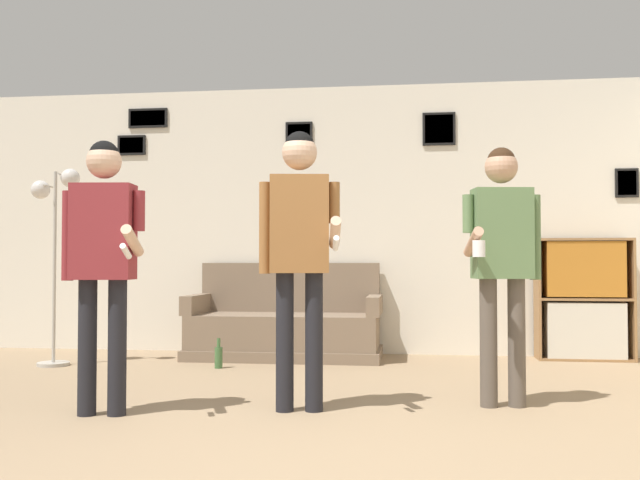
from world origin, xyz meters
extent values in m
plane|color=#937A5B|center=(0.00, 0.00, 0.00)|extent=(20.00, 20.00, 0.00)
cube|color=silver|center=(0.00, 4.19, 1.35)|extent=(8.52, 0.06, 2.70)
cube|color=black|center=(-2.21, 4.15, 2.43)|extent=(0.42, 0.02, 0.20)
cube|color=#B2B2BC|center=(-2.21, 4.14, 2.43)|extent=(0.38, 0.01, 0.16)
cube|color=black|center=(-2.39, 4.15, 2.15)|extent=(0.30, 0.02, 0.21)
cube|color=gray|center=(-2.39, 4.14, 2.15)|extent=(0.26, 0.01, 0.17)
cube|color=black|center=(0.81, 4.15, 2.24)|extent=(0.32, 0.02, 0.33)
cube|color=gray|center=(0.81, 4.14, 2.24)|extent=(0.28, 0.01, 0.28)
cube|color=black|center=(-0.60, 4.15, 2.18)|extent=(0.28, 0.02, 0.34)
cube|color=beige|center=(-0.60, 4.14, 2.18)|extent=(0.23, 0.01, 0.30)
cube|color=black|center=(2.59, 4.15, 1.68)|extent=(0.22, 0.02, 0.28)
cube|color=#B2B2BC|center=(2.59, 4.14, 1.68)|extent=(0.17, 0.01, 0.24)
cube|color=#7A6651|center=(-0.67, 3.72, 0.05)|extent=(1.84, 0.80, 0.10)
cube|color=#7A6651|center=(-0.67, 3.72, 0.26)|extent=(1.78, 0.74, 0.32)
cube|color=#7A6651|center=(-0.67, 4.05, 0.66)|extent=(1.78, 0.14, 0.49)
cube|color=#7A6651|center=(-1.53, 3.72, 0.51)|extent=(0.12, 0.74, 0.18)
cube|color=#7A6651|center=(0.19, 3.72, 0.51)|extent=(0.12, 0.74, 0.18)
cube|color=olive|center=(1.71, 3.97, 0.57)|extent=(0.02, 0.30, 1.14)
cube|color=olive|center=(2.56, 3.97, 0.57)|extent=(0.02, 0.30, 1.14)
cube|color=olive|center=(2.13, 4.12, 0.57)|extent=(0.87, 0.01, 1.14)
cube|color=olive|center=(2.13, 3.97, 0.01)|extent=(0.82, 0.30, 0.02)
cube|color=olive|center=(2.13, 3.97, 1.13)|extent=(0.82, 0.30, 0.02)
cube|color=olive|center=(2.13, 3.97, 0.57)|extent=(0.82, 0.30, 0.02)
cube|color=beige|center=(2.13, 3.96, 0.28)|extent=(0.71, 0.26, 0.52)
cube|color=#B77023|center=(2.13, 3.96, 0.85)|extent=(0.71, 0.26, 0.52)
cylinder|color=#ADA89E|center=(-2.62, 2.98, 0.01)|extent=(0.28, 0.28, 0.03)
cylinder|color=#ADA89E|center=(-2.62, 2.98, 0.88)|extent=(0.03, 0.03, 1.69)
cylinder|color=#ADA89E|center=(-2.55, 2.98, 1.69)|extent=(0.02, 0.16, 0.02)
sphere|color=silver|center=(-2.48, 2.98, 1.66)|extent=(0.17, 0.17, 0.17)
cylinder|color=#ADA89E|center=(-2.69, 2.98, 1.59)|extent=(0.02, 0.16, 0.02)
sphere|color=silver|center=(-2.76, 2.98, 1.56)|extent=(0.17, 0.17, 0.17)
cylinder|color=black|center=(-1.40, 1.08, 0.41)|extent=(0.11, 0.11, 0.81)
cylinder|color=black|center=(-1.22, 1.10, 0.41)|extent=(0.11, 0.11, 0.81)
cube|color=maroon|center=(-1.31, 1.09, 1.10)|extent=(0.38, 0.24, 0.57)
sphere|color=#D1A889|center=(-1.31, 1.09, 1.52)|extent=(0.21, 0.21, 0.21)
sphere|color=black|center=(-1.31, 1.09, 1.56)|extent=(0.18, 0.18, 0.18)
cylinder|color=maroon|center=(-1.10, 1.11, 1.22)|extent=(0.07, 0.07, 0.24)
cylinder|color=#D1A889|center=(-1.08, 0.98, 1.04)|extent=(0.10, 0.30, 0.18)
cylinder|color=white|center=(-1.07, 0.85, 0.98)|extent=(0.05, 0.14, 0.09)
cylinder|color=maroon|center=(-1.52, 1.07, 1.08)|extent=(0.07, 0.07, 0.54)
cylinder|color=black|center=(-0.24, 1.34, 0.42)|extent=(0.11, 0.11, 0.85)
cylinder|color=black|center=(-0.07, 1.37, 0.42)|extent=(0.11, 0.11, 0.85)
cube|color=#936033|center=(-0.16, 1.36, 1.15)|extent=(0.38, 0.25, 0.60)
sphere|color=#D1A889|center=(-0.16, 1.36, 1.60)|extent=(0.22, 0.22, 0.22)
sphere|color=black|center=(-0.16, 1.36, 1.63)|extent=(0.19, 0.19, 0.19)
cylinder|color=#936033|center=(0.06, 1.39, 1.28)|extent=(0.07, 0.07, 0.25)
cylinder|color=#D1A889|center=(0.08, 1.25, 1.09)|extent=(0.11, 0.31, 0.19)
cylinder|color=white|center=(0.10, 1.11, 1.02)|extent=(0.05, 0.14, 0.09)
cylinder|color=#936033|center=(-0.37, 1.33, 1.13)|extent=(0.07, 0.07, 0.57)
cylinder|color=brown|center=(1.01, 1.64, 0.41)|extent=(0.11, 0.11, 0.81)
cylinder|color=brown|center=(1.19, 1.67, 0.41)|extent=(0.11, 0.11, 0.81)
cube|color=#5B7A4C|center=(1.10, 1.65, 1.10)|extent=(0.39, 0.25, 0.57)
sphere|color=tan|center=(1.10, 1.65, 1.52)|extent=(0.21, 0.21, 0.21)
sphere|color=#382314|center=(1.10, 1.65, 1.56)|extent=(0.18, 0.18, 0.18)
cylinder|color=#5B7A4C|center=(1.32, 1.69, 1.07)|extent=(0.07, 0.07, 0.54)
cylinder|color=#5B7A4C|center=(0.89, 1.62, 1.22)|extent=(0.07, 0.07, 0.24)
cylinder|color=tan|center=(0.91, 1.49, 1.04)|extent=(0.11, 0.30, 0.18)
cylinder|color=white|center=(0.93, 1.35, 1.00)|extent=(0.08, 0.08, 0.10)
cylinder|color=#3D6638|center=(-1.12, 3.02, 0.09)|extent=(0.07, 0.07, 0.18)
cylinder|color=#3D6638|center=(-1.12, 3.02, 0.22)|extent=(0.03, 0.03, 0.08)
camera|label=1|loc=(0.53, -2.99, 0.92)|focal=40.00mm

